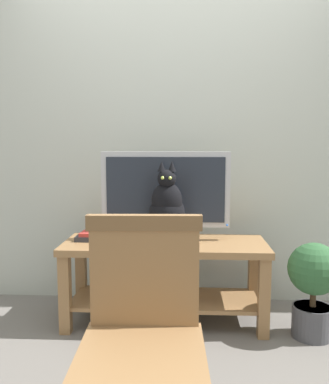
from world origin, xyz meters
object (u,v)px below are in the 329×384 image
wooden_chair (143,324)px  potted_plant (314,284)px  cat (167,207)px  tv (165,194)px  book_stack (94,236)px  tv_stand (165,266)px  media_box (167,239)px

wooden_chair → potted_plant: wooden_chair is taller
cat → tv: bearing=96.7°
cat → book_stack: (-0.50, 0.10, -0.22)m
cat → potted_plant: size_ratio=0.80×
cat → book_stack: cat is taller
tv → book_stack: tv is taller
wooden_chair → tv: bearing=89.3°
tv_stand → potted_plant: (0.93, -0.18, -0.04)m
cat → wooden_chair: 1.21m
media_box → cat: cat is taller
tv → wooden_chair: size_ratio=0.93×
media_box → book_stack: 0.51m
book_stack → tv_stand: bearing=-2.9°
tv → media_box: (0.02, -0.14, -0.28)m
tv_stand → potted_plant: size_ratio=2.24×
book_stack → cat: bearing=-11.2°
tv → potted_plant: bearing=-15.4°
tv_stand → tv: 0.49m
cat → wooden_chair: (-0.04, -1.18, -0.25)m
media_box → book_stack: size_ratio=1.48×
tv → tv_stand: bearing=-90.0°
tv_stand → book_stack: size_ratio=5.83×
tv_stand → tv: tv is taller
tv → book_stack: size_ratio=3.74×
book_stack → wooden_chair: bearing=-70.1°
potted_plant → wooden_chair: bearing=-131.4°
wooden_chair → potted_plant: (0.95, 1.08, -0.20)m
tv → book_stack: bearing=-173.6°
cat → potted_plant: bearing=-6.5°
tv_stand → cat: bearing=-76.4°
tv_stand → book_stack: (-0.48, 0.02, 0.19)m
tv_stand → wooden_chair: (-0.02, -1.25, 0.16)m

